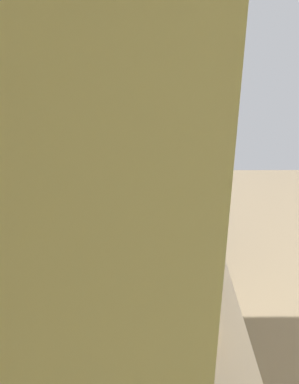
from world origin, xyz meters
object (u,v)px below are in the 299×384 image
at_px(microwave, 141,196).
at_px(bowl, 184,329).
at_px(kettle, 165,159).
at_px(oven_range, 148,193).

bearing_deg(microwave, bowl, -168.62).
bearing_deg(kettle, oven_range, 8.52).
height_order(oven_range, microwave, microwave).
height_order(microwave, bowl, microwave).
xyz_separation_m(microwave, kettle, (0.65, -0.13, -0.07)).
relative_size(bowl, kettle, 1.04).
distance_m(bowl, kettle, 1.31).
distance_m(microwave, bowl, 0.68).
bearing_deg(microwave, oven_range, -1.41).
bearing_deg(kettle, bowl, 180.00).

